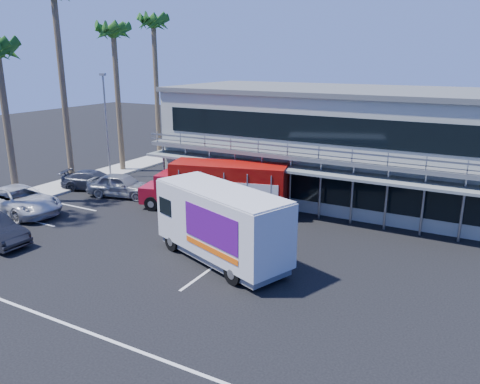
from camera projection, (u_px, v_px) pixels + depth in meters
The scene contains 12 objects.
ground at pixel (170, 263), 21.86m from camera, with size 120.00×120.00×0.00m, color black.
building at pixel (335, 142), 32.04m from camera, with size 22.40×12.00×7.30m.
curb_strip at pixel (53, 189), 33.82m from camera, with size 3.00×32.00×0.16m, color #A5A399.
palm_d at pixel (54, 4), 32.06m from camera, with size 2.80×2.80×14.75m.
palm_e at pixel (114, 40), 36.66m from camera, with size 2.80×2.80×12.25m.
palm_f at pixel (154, 31), 41.23m from camera, with size 2.80×2.80×13.25m.
light_pole_far at pixel (106, 121), 36.43m from camera, with size 0.50×0.25×8.09m.
red_truck at pixel (219, 185), 28.76m from camera, with size 9.40×4.31×3.08m.
white_van at pixel (221, 224), 21.58m from camera, with size 7.62×4.88×3.52m.
parked_car_c at pixel (20, 200), 28.68m from camera, with size 2.71×5.88×1.63m, color #BABABC.
parked_car_d at pixel (94, 180), 33.84m from camera, with size 1.91×4.71×1.37m, color #2A2D39.
parked_car_e at pixel (122, 185), 32.09m from camera, with size 1.91×4.74×1.62m, color gray.
Camera 1 is at (12.52, -16.02, 9.27)m, focal length 35.00 mm.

